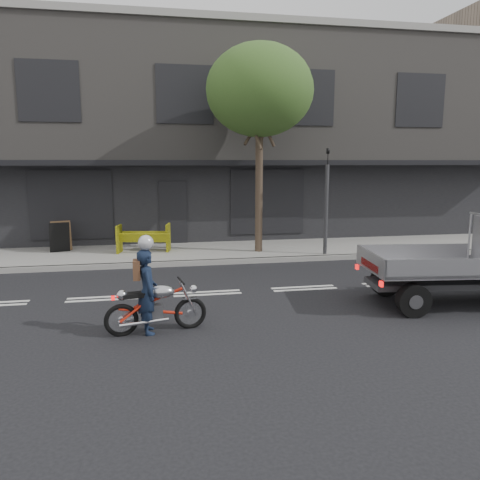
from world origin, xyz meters
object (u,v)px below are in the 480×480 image
street_tree (260,91)px  sandwich_board (60,237)px  construction_barrier (144,239)px  motorcycle (156,306)px  rider (147,292)px  traffic_light_pole (326,207)px

street_tree → sandwich_board: size_ratio=6.78×
sandwich_board → street_tree: bearing=-25.6°
construction_barrier → sandwich_board: 2.79m
motorcycle → rider: size_ratio=1.20×
rider → construction_barrier: bearing=-6.7°
traffic_light_pole → rider: (-5.55, -5.70, -0.88)m
street_tree → traffic_light_pole: size_ratio=1.93×
traffic_light_pole → construction_barrier: traffic_light_pole is taller
rider → construction_barrier: rider is taller
motorcycle → sandwich_board: sandwich_board is taller
street_tree → construction_barrier: bearing=175.1°
traffic_light_pole → construction_barrier: 5.94m
street_tree → rider: street_tree is taller
construction_barrier → sandwich_board: bearing=166.2°
sandwich_board → rider: bearing=-85.9°
traffic_light_pole → rider: traffic_light_pole is taller
traffic_light_pole → sandwich_board: 8.70m
traffic_light_pole → motorcycle: size_ratio=1.88×
street_tree → motorcycle: (-3.40, -6.55, -4.78)m
motorcycle → rider: (-0.15, -0.00, 0.28)m
street_tree → sandwich_board: street_tree is taller
street_tree → construction_barrier: size_ratio=3.98×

